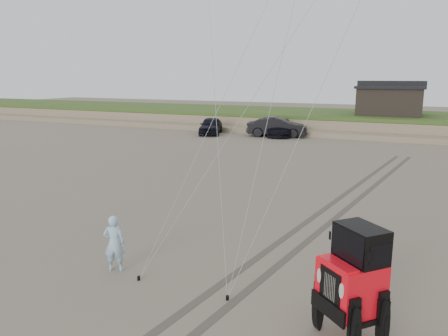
# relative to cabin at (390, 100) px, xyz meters

# --- Properties ---
(ground) EXTENTS (160.00, 160.00, 0.00)m
(ground) POSITION_rel_cabin_xyz_m (-2.00, -37.00, -3.24)
(ground) COLOR #6B6054
(ground) RESTS_ON ground
(dune_ridge) EXTENTS (160.00, 14.25, 1.73)m
(dune_ridge) POSITION_rel_cabin_xyz_m (-2.00, 0.50, -2.42)
(dune_ridge) COLOR #7A6B54
(dune_ridge) RESTS_ON ground
(cabin) EXTENTS (6.40, 5.40, 3.35)m
(cabin) POSITION_rel_cabin_xyz_m (0.00, 0.00, 0.00)
(cabin) COLOR black
(cabin) RESTS_ON dune_ridge
(truck_a) EXTENTS (3.34, 5.14, 1.63)m
(truck_a) POSITION_rel_cabin_xyz_m (-15.57, -8.80, -2.42)
(truck_a) COLOR black
(truck_a) RESTS_ON ground
(truck_b) EXTENTS (5.74, 2.90, 1.80)m
(truck_b) POSITION_rel_cabin_xyz_m (-9.17, -7.87, -2.34)
(truck_b) COLOR black
(truck_b) RESTS_ON ground
(truck_c) EXTENTS (3.18, 5.56, 1.52)m
(truck_c) POSITION_rel_cabin_xyz_m (-9.05, -7.17, -2.48)
(truck_c) COLOR black
(truck_c) RESTS_ON ground
(jeep) EXTENTS (5.39, 5.62, 2.03)m
(jeep) POSITION_rel_cabin_xyz_m (2.05, -37.94, -2.22)
(jeep) COLOR #FF0C1B
(jeep) RESTS_ON ground
(man) EXTENTS (0.72, 0.61, 1.67)m
(man) POSITION_rel_cabin_xyz_m (-4.66, -37.25, -2.40)
(man) COLOR #93CDE3
(man) RESTS_ON ground
(stake_main) EXTENTS (0.08, 0.08, 0.12)m
(stake_main) POSITION_rel_cabin_xyz_m (-3.67, -37.49, -3.18)
(stake_main) COLOR black
(stake_main) RESTS_ON ground
(stake_aux) EXTENTS (0.08, 0.08, 0.12)m
(stake_aux) POSITION_rel_cabin_xyz_m (-0.99, -37.47, -3.18)
(stake_aux) COLOR black
(stake_aux) RESTS_ON ground
(tire_tracks) EXTENTS (5.22, 29.74, 0.01)m
(tire_tracks) POSITION_rel_cabin_xyz_m (0.00, -29.00, -3.23)
(tire_tracks) COLOR #4C443D
(tire_tracks) RESTS_ON ground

